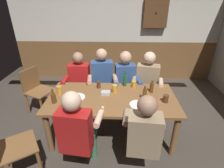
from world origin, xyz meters
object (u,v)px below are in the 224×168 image
at_px(person_4, 78,131).
at_px(plate_0, 138,105).
at_px(pint_glass_2, 99,85).
at_px(bottle_1, 145,94).
at_px(person_0, 79,81).
at_px(person_2, 125,80).
at_px(dining_table, 112,102).
at_px(plate_1, 76,97).
at_px(person_1, 102,79).
at_px(wall_dart_cabinet, 156,12).
at_px(chair_empty_near_left, 37,89).
at_px(condiment_caddy, 106,93).
at_px(pint_glass_1, 115,89).
at_px(person_3, 147,81).
at_px(pint_glass_0, 59,90).
at_px(bottle_3, 54,98).
at_px(pint_glass_3, 134,84).
at_px(pint_glass_4, 166,99).
at_px(chair_empty_near_right, 9,148).
at_px(table_candle, 103,109).
at_px(person_5, 144,133).
at_px(bottle_0, 125,80).
at_px(bottle_2, 152,88).

relative_size(person_4, plate_0, 5.15).
distance_m(plate_0, pint_glass_2, 0.79).
bearing_deg(bottle_1, pint_glass_2, 153.39).
xyz_separation_m(person_0, person_2, (0.88, 0.00, 0.02)).
distance_m(dining_table, person_4, 0.81).
bearing_deg(plate_1, person_1, 66.62).
height_order(plate_1, wall_dart_cabinet, wall_dart_cabinet).
bearing_deg(chair_empty_near_left, condiment_caddy, 91.33).
xyz_separation_m(person_1, pint_glass_1, (0.25, -0.57, 0.10)).
bearing_deg(person_1, person_3, 172.20).
bearing_deg(pint_glass_2, condiment_caddy, -58.65).
distance_m(person_0, pint_glass_0, 0.68).
distance_m(bottle_3, pint_glass_3, 1.30).
bearing_deg(person_1, pint_glass_0, 39.60).
bearing_deg(pint_glass_3, dining_table, -136.65).
distance_m(condiment_caddy, pint_glass_2, 0.25).
xyz_separation_m(person_0, pint_glass_4, (1.43, -0.82, 0.13)).
relative_size(chair_empty_near_right, table_candle, 11.00).
distance_m(plate_0, plate_1, 0.93).
bearing_deg(pint_glass_1, table_candle, -105.52).
relative_size(plate_1, pint_glass_1, 1.90).
height_order(person_2, pint_glass_0, person_2).
bearing_deg(pint_glass_3, person_2, 109.66).
bearing_deg(pint_glass_4, person_4, -152.48).
distance_m(person_2, person_4, 1.55).
relative_size(person_2, pint_glass_4, 10.55).
height_order(person_0, person_1, person_1).
relative_size(pint_glass_3, pint_glass_4, 0.97).
bearing_deg(person_2, pint_glass_2, 34.09).
xyz_separation_m(pint_glass_2, pint_glass_4, (1.01, -0.41, -0.00)).
height_order(plate_0, pint_glass_1, pint_glass_1).
xyz_separation_m(person_2, bottle_3, (-1.06, -0.89, 0.13)).
bearing_deg(pint_glass_2, pint_glass_3, 4.11).
relative_size(person_2, pint_glass_3, 10.88).
bearing_deg(person_3, pint_glass_4, 110.25).
height_order(dining_table, plate_1, plate_1).
xyz_separation_m(person_5, table_candle, (-0.50, 0.32, 0.10)).
relative_size(person_1, condiment_caddy, 8.95).
height_order(chair_empty_near_right, plate_1, chair_empty_near_right).
height_order(bottle_3, pint_glass_0, bottle_3).
bearing_deg(bottle_3, chair_empty_near_right, -121.32).
bearing_deg(bottle_3, bottle_1, 5.40).
distance_m(person_5, wall_dart_cabinet, 3.16).
height_order(plate_1, bottle_0, bottle_0).
bearing_deg(pint_glass_2, plate_0, -40.01).
distance_m(person_5, table_candle, 0.60).
height_order(person_5, bottle_2, person_5).
xyz_separation_m(person_3, pint_glass_1, (-0.60, -0.56, 0.12)).
relative_size(plate_1, bottle_0, 0.93).
bearing_deg(bottle_2, plate_0, -122.93).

